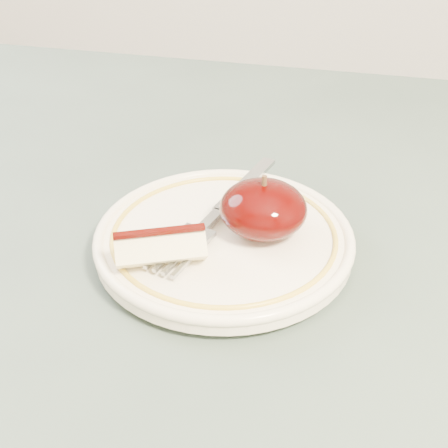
% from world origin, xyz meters
% --- Properties ---
extents(table, '(0.90, 0.90, 0.75)m').
position_xyz_m(table, '(0.00, 0.00, 0.66)').
color(table, brown).
rests_on(table, ground).
extents(plate, '(0.21, 0.21, 0.02)m').
position_xyz_m(plate, '(0.07, 0.01, 0.76)').
color(plate, '#F1E4CA').
rests_on(plate, table).
extents(apple_half, '(0.07, 0.07, 0.05)m').
position_xyz_m(apple_half, '(0.09, 0.02, 0.79)').
color(apple_half, black).
rests_on(apple_half, plate).
extents(apple_wedge, '(0.07, 0.05, 0.03)m').
position_xyz_m(apple_wedge, '(0.03, -0.04, 0.78)').
color(apple_wedge, '#F2E8B2').
rests_on(apple_wedge, plate).
extents(fork, '(0.07, 0.19, 0.00)m').
position_xyz_m(fork, '(0.06, 0.03, 0.77)').
color(fork, gray).
rests_on(fork, plate).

